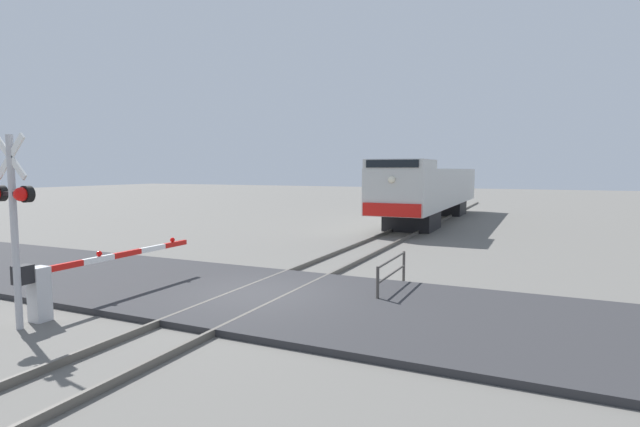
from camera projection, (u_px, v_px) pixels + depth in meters
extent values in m
plane|color=#605E59|center=(259.00, 298.00, 12.62)|extent=(160.00, 160.00, 0.00)
cube|color=#59544C|center=(236.00, 293.00, 12.91)|extent=(0.08, 80.00, 0.15)
cube|color=#59544C|center=(283.00, 298.00, 12.31)|extent=(0.08, 80.00, 0.15)
cube|color=#2D2D30|center=(259.00, 295.00, 12.61)|extent=(36.00, 5.73, 0.15)
cube|color=black|center=(412.00, 220.00, 27.20)|extent=(2.59, 3.20, 1.05)
cube|color=black|center=(445.00, 207.00, 36.33)|extent=(2.59, 3.20, 1.05)
cube|color=silver|center=(432.00, 187.00, 31.61)|extent=(3.05, 18.34, 2.34)
cube|color=silver|center=(401.00, 164.00, 24.66)|extent=(2.99, 3.25, 0.46)
cube|color=black|center=(392.00, 164.00, 23.16)|extent=(2.59, 0.06, 0.37)
cube|color=red|center=(391.00, 210.00, 23.35)|extent=(2.89, 0.08, 0.64)
sphere|color=#F2EACC|center=(392.00, 180.00, 23.21)|extent=(0.36, 0.36, 0.36)
cylinder|color=#ADADB2|center=(15.00, 233.00, 10.00)|extent=(0.14, 0.14, 4.04)
cube|color=white|center=(10.00, 157.00, 9.86)|extent=(0.95, 0.04, 0.95)
cube|color=white|center=(10.00, 157.00, 9.86)|extent=(0.95, 0.04, 0.95)
cube|color=black|center=(12.00, 194.00, 9.93)|extent=(1.04, 0.08, 0.08)
sphere|color=red|center=(21.00, 194.00, 9.66)|extent=(0.28, 0.28, 0.28)
cylinder|color=black|center=(0.00, 193.00, 10.12)|extent=(0.34, 0.14, 0.34)
cylinder|color=black|center=(27.00, 194.00, 9.77)|extent=(0.34, 0.14, 0.34)
cube|color=silver|center=(40.00, 294.00, 10.67)|extent=(0.36, 0.36, 1.21)
cube|color=black|center=(23.00, 275.00, 10.31)|extent=(0.28, 0.36, 0.40)
cube|color=red|center=(65.00, 266.00, 11.22)|extent=(0.10, 0.92, 0.14)
cube|color=white|center=(98.00, 259.00, 12.06)|extent=(0.10, 0.92, 0.14)
cube|color=red|center=(127.00, 254.00, 12.89)|extent=(0.10, 0.92, 0.14)
cube|color=white|center=(153.00, 249.00, 13.73)|extent=(0.10, 0.92, 0.14)
cube|color=red|center=(175.00, 244.00, 14.56)|extent=(0.10, 0.92, 0.14)
sphere|color=red|center=(99.00, 254.00, 12.07)|extent=(0.14, 0.14, 0.14)
sphere|color=red|center=(172.00, 240.00, 14.45)|extent=(0.14, 0.14, 0.14)
cylinder|color=#4C4742|center=(378.00, 285.00, 12.03)|extent=(0.08, 0.08, 0.95)
cylinder|color=#4C4742|center=(404.00, 267.00, 14.27)|extent=(0.08, 0.08, 0.95)
cylinder|color=#4C4742|center=(392.00, 260.00, 13.11)|extent=(0.06, 2.47, 0.06)
cylinder|color=#4C4742|center=(392.00, 274.00, 13.14)|extent=(0.06, 2.47, 0.06)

